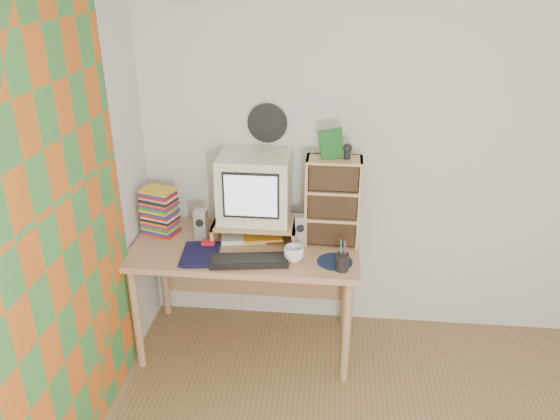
% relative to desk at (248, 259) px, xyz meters
% --- Properties ---
extents(back_wall, '(3.50, 0.00, 3.50)m').
position_rel_desk_xyz_m(back_wall, '(1.03, 0.31, 0.63)').
color(back_wall, silver).
rests_on(back_wall, floor).
extents(curtain, '(0.00, 2.20, 2.20)m').
position_rel_desk_xyz_m(curtain, '(-0.68, -0.96, 0.53)').
color(curtain, '#C65B1C').
rests_on(curtain, left_wall).
extents(wall_disc, '(0.25, 0.02, 0.25)m').
position_rel_desk_xyz_m(wall_disc, '(0.10, 0.29, 0.81)').
color(wall_disc, black).
rests_on(wall_disc, back_wall).
extents(desk, '(1.40, 0.70, 0.75)m').
position_rel_desk_xyz_m(desk, '(0.00, 0.00, 0.00)').
color(desk, tan).
rests_on(desk, floor).
extents(monitor_riser, '(0.52, 0.30, 0.12)m').
position_rel_desk_xyz_m(monitor_riser, '(0.05, 0.04, 0.23)').
color(monitor_riser, tan).
rests_on(monitor_riser, desk).
extents(crt_monitor, '(0.44, 0.44, 0.41)m').
position_rel_desk_xyz_m(crt_monitor, '(0.04, 0.09, 0.46)').
color(crt_monitor, silver).
rests_on(crt_monitor, monitor_riser).
extents(speaker_left, '(0.08, 0.08, 0.20)m').
position_rel_desk_xyz_m(speaker_left, '(-0.29, -0.01, 0.23)').
color(speaker_left, '#B8B8BD').
rests_on(speaker_left, desk).
extents(speaker_right, '(0.08, 0.08, 0.19)m').
position_rel_desk_xyz_m(speaker_right, '(0.34, -0.02, 0.23)').
color(speaker_right, '#B8B8BD').
rests_on(speaker_right, desk).
extents(keyboard, '(0.47, 0.22, 0.03)m').
position_rel_desk_xyz_m(keyboard, '(0.06, -0.29, 0.15)').
color(keyboard, black).
rests_on(keyboard, desk).
extents(dvd_stack, '(0.24, 0.20, 0.29)m').
position_rel_desk_xyz_m(dvd_stack, '(-0.57, 0.05, 0.28)').
color(dvd_stack, brown).
rests_on(dvd_stack, desk).
extents(cd_rack, '(0.33, 0.18, 0.55)m').
position_rel_desk_xyz_m(cd_rack, '(0.53, 0.03, 0.41)').
color(cd_rack, tan).
rests_on(cd_rack, desk).
extents(mug, '(0.13, 0.13, 0.09)m').
position_rel_desk_xyz_m(mug, '(0.31, -0.23, 0.18)').
color(mug, white).
rests_on(mug, desk).
extents(diary, '(0.28, 0.22, 0.05)m').
position_rel_desk_xyz_m(diary, '(-0.35, -0.24, 0.16)').
color(diary, black).
rests_on(diary, desk).
extents(mousepad, '(0.23, 0.23, 0.00)m').
position_rel_desk_xyz_m(mousepad, '(0.55, -0.22, 0.14)').
color(mousepad, '#0F1733').
rests_on(mousepad, desk).
extents(pen_cup, '(0.08, 0.08, 0.14)m').
position_rel_desk_xyz_m(pen_cup, '(0.59, -0.31, 0.21)').
color(pen_cup, black).
rests_on(pen_cup, desk).
extents(papers, '(0.31, 0.25, 0.04)m').
position_rel_desk_xyz_m(papers, '(0.02, 0.03, 0.15)').
color(papers, silver).
rests_on(papers, desk).
extents(red_box, '(0.08, 0.05, 0.04)m').
position_rel_desk_xyz_m(red_box, '(-0.22, -0.12, 0.15)').
color(red_box, red).
rests_on(red_box, desk).
extents(game_box, '(0.14, 0.06, 0.17)m').
position_rel_desk_xyz_m(game_box, '(0.50, 0.02, 0.77)').
color(game_box, '#19571F').
rests_on(game_box, cd_rack).
extents(webcam, '(0.05, 0.05, 0.09)m').
position_rel_desk_xyz_m(webcam, '(0.60, 0.03, 0.73)').
color(webcam, black).
rests_on(webcam, cd_rack).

